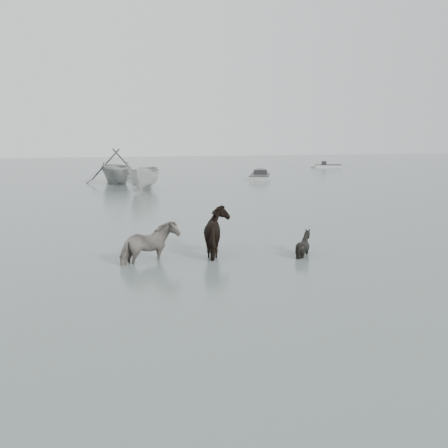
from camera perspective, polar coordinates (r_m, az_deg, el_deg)
The scene contains 9 objects.
ground at distance 16.24m, azimuth 3.57°, elevation -3.32°, with size 140.00×140.00×0.00m, color #495755.
pony_pinto at distance 15.14m, azimuth -8.58°, elevation -1.45°, with size 0.83×1.82×1.53m, color black.
pony_dark at distance 15.96m, azimuth -0.44°, elevation -0.43°, with size 1.68×1.44×1.69m, color black.
pony_black at distance 16.06m, azimuth 9.10°, elevation -1.47°, with size 0.94×1.05×1.16m, color black.
rowboat_trail at distance 39.90m, azimuth -12.23°, elevation 6.62°, with size 4.64×5.38×2.83m, color #949694.
boat_small at distance 34.73m, azimuth -9.01°, elevation 5.33°, with size 1.72×4.57×1.76m, color #B9BAB5.
skiff_port at distance 42.70m, azimuth 4.13°, elevation 5.65°, with size 5.48×1.60×0.75m, color #A3A6A3, non-canonical shape.
skiff_mid at distance 44.69m, azimuth -9.98°, elevation 5.73°, with size 4.93×1.60×0.75m, color #A7A9A6, non-canonical shape.
skiff_star at distance 57.95m, azimuth 11.82°, elevation 6.68°, with size 3.94×1.60×0.75m, color silver, non-canonical shape.
Camera 1 is at (-4.65, -15.08, 3.82)m, focal length 40.00 mm.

